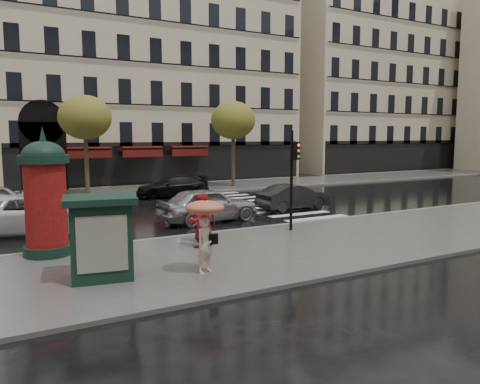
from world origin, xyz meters
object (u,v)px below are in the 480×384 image
man_burgundy (204,217)px  car_white (32,214)px  woman_umbrella (205,224)px  woman_red (200,221)px  newsstand (101,236)px  traffic_light (293,170)px  car_silver (208,205)px  car_darkgrey (294,197)px  morris_column (45,194)px  car_black (173,187)px

man_burgundy → car_white: size_ratio=0.31×
woman_umbrella → woman_red: 3.17m
man_burgundy → newsstand: (-4.32, -2.67, 0.26)m
woman_umbrella → newsstand: size_ratio=0.95×
woman_red → newsstand: bearing=17.2°
car_white → traffic_light: bearing=-112.0°
traffic_light → man_burgundy: bearing=-178.9°
man_burgundy → car_silver: size_ratio=0.38×
traffic_light → car_silver: (-1.94, 4.00, -1.79)m
car_darkgrey → man_burgundy: bearing=120.5°
morris_column → car_white: (-0.01, 4.57, -1.31)m
traffic_light → newsstand: traffic_light is taller
car_darkgrey → newsstand: bearing=120.0°
woman_umbrella → man_burgundy: 4.01m
woman_red → newsstand: newsstand is taller
newsstand → car_black: bearing=62.6°
morris_column → woman_umbrella: bearing=-50.3°
man_burgundy → car_darkgrey: bearing=-129.8°
traffic_light → newsstand: 8.93m
traffic_light → car_darkgrey: bearing=53.6°
car_darkgrey → traffic_light: bearing=140.8°
woman_red → newsstand: (-3.84, -1.96, 0.24)m
man_burgundy → traffic_light: bearing=-162.0°
morris_column → car_black: (9.27, 12.60, -1.44)m
morris_column → woman_red: bearing=-17.0°
car_white → car_darkgrey: bearing=-83.6°
woman_umbrella → car_silver: woman_umbrella is taller
traffic_light → morris_column: bearing=175.9°
man_burgundy → traffic_light: (4.07, 0.08, 1.58)m
car_black → car_white: bearing=-42.1°
woman_umbrella → car_darkgrey: 12.88m
traffic_light → car_black: 13.41m
newsstand → car_black: (8.32, 16.02, -0.59)m
woman_umbrella → car_silver: 8.61m
woman_umbrella → car_white: bearing=112.1°
car_black → car_darkgrey: bearing=31.7°
car_silver → car_darkgrey: bearing=-83.2°
man_burgundy → newsstand: 5.09m
car_darkgrey → car_white: car_white is taller
newsstand → car_silver: newsstand is taller
woman_umbrella → car_white: woman_umbrella is taller
traffic_light → car_black: size_ratio=0.86×
traffic_light → car_white: traffic_light is taller
car_silver → car_darkgrey: (5.65, 1.04, -0.12)m
car_black → man_burgundy: bearing=-9.7°
woman_umbrella → car_black: size_ratio=0.45×
newsstand → car_silver: size_ratio=0.47×
woman_umbrella → car_darkgrey: size_ratio=0.51×
woman_umbrella → car_black: 17.91m
woman_red → traffic_light: traffic_light is taller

